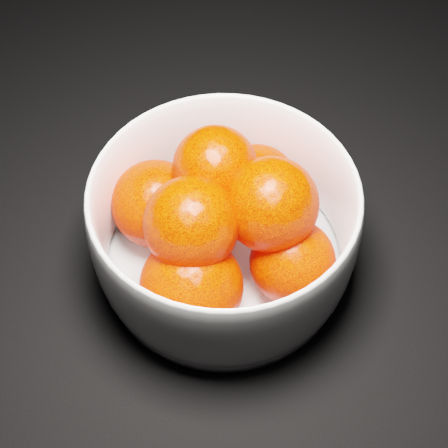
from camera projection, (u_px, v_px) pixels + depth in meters
name	position (u px, v px, depth m)	size (l,w,h in m)	color
ground	(421.00, 159.00, 0.69)	(3.00, 3.00, 0.00)	black
bowl	(224.00, 228.00, 0.56)	(0.24, 0.24, 0.12)	white
orange_pile	(221.00, 222.00, 0.55)	(0.18, 0.18, 0.13)	#FF2201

